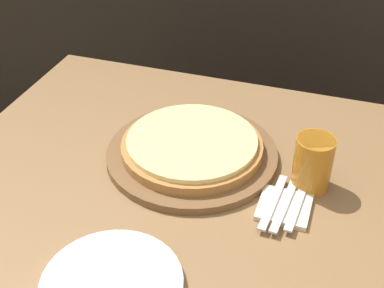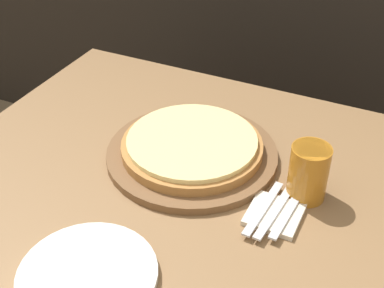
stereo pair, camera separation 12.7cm
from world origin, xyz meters
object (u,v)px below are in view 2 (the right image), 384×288
(pizza_on_board, at_px, (192,149))
(dinner_knife, at_px, (275,211))
(dinner_plate, at_px, (88,275))
(fork, at_px, (263,208))
(beer_glass, at_px, (309,171))
(spoon, at_px, (286,215))

(pizza_on_board, distance_m, dinner_knife, 0.27)
(pizza_on_board, relative_size, dinner_knife, 2.22)
(dinner_plate, relative_size, fork, 1.41)
(pizza_on_board, relative_size, beer_glass, 3.20)
(fork, bearing_deg, beer_glass, 55.51)
(beer_glass, height_order, fork, beer_glass)
(dinner_plate, distance_m, spoon, 0.42)
(pizza_on_board, xyz_separation_m, dinner_knife, (0.25, -0.11, -0.01))
(fork, height_order, spoon, same)
(dinner_plate, bearing_deg, beer_glass, 53.35)
(beer_glass, relative_size, dinner_knife, 0.69)
(dinner_knife, relative_size, spoon, 1.18)
(fork, bearing_deg, dinner_knife, 0.00)
(dinner_knife, xyz_separation_m, spoon, (0.02, 0.00, 0.00))
(beer_glass, relative_size, fork, 0.69)
(spoon, bearing_deg, pizza_on_board, 157.45)
(beer_glass, xyz_separation_m, dinner_knife, (-0.04, -0.09, -0.06))
(pizza_on_board, xyz_separation_m, beer_glass, (0.29, -0.02, 0.05))
(beer_glass, height_order, dinner_knife, beer_glass)
(spoon, bearing_deg, dinner_knife, 180.00)
(pizza_on_board, relative_size, fork, 2.22)
(pizza_on_board, xyz_separation_m, dinner_plate, (-0.01, -0.42, -0.02))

